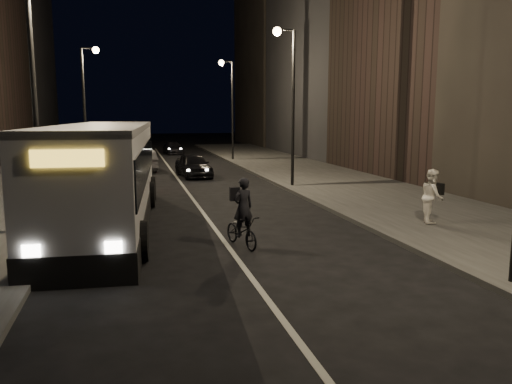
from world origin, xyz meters
TOP-DOWN VIEW (x-y plane):
  - ground at (0.00, 0.00)m, footprint 180.00×180.00m
  - sidewalk_right at (8.50, 14.00)m, footprint 7.00×70.00m
  - sidewalk_left at (-8.50, 14.00)m, footprint 7.00×70.00m
  - building_row_right at (16.00, 27.50)m, footprint 8.00×61.00m
  - streetlight_right_mid at (5.33, 12.00)m, footprint 1.20×0.44m
  - streetlight_right_far at (5.33, 28.00)m, footprint 1.20×0.44m
  - streetlight_left_near at (-5.33, 4.00)m, footprint 1.20×0.44m
  - streetlight_left_far at (-5.33, 22.00)m, footprint 1.20×0.44m
  - city_bus at (-3.60, 4.95)m, footprint 3.81×13.38m
  - cyclist_on_bicycle at (0.40, 0.96)m, footprint 1.10×1.93m
  - pedestrian_woman at (7.40, 1.95)m, footprint 1.03×1.13m
  - car_near at (1.06, 18.07)m, footprint 2.23×4.47m
  - car_mid at (-1.95, 22.24)m, footprint 1.96×4.52m
  - car_far at (1.37, 36.84)m, footprint 2.06×4.22m

SIDE VIEW (x-z plane):
  - ground at x=0.00m, z-range 0.00..0.00m
  - sidewalk_right at x=8.50m, z-range 0.00..0.16m
  - sidewalk_left at x=-8.50m, z-range 0.00..0.16m
  - car_far at x=1.37m, z-range 0.00..1.18m
  - cyclist_on_bicycle at x=0.40m, z-range -0.35..1.76m
  - car_mid at x=-1.95m, z-range 0.00..1.45m
  - car_near at x=1.06m, z-range 0.00..1.46m
  - pedestrian_woman at x=7.40m, z-range 0.16..2.05m
  - city_bus at x=-3.60m, z-range 0.16..3.72m
  - streetlight_right_mid at x=5.33m, z-range 1.30..9.42m
  - streetlight_right_far at x=5.33m, z-range 1.30..9.42m
  - streetlight_left_near at x=-5.33m, z-range 1.30..9.42m
  - streetlight_left_far at x=-5.33m, z-range 1.30..9.42m
  - building_row_right at x=16.00m, z-range 0.00..21.00m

